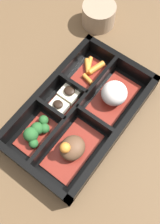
# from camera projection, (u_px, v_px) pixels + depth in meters

# --- Properties ---
(ground_plane) EXTENTS (3.00, 3.00, 0.00)m
(ground_plane) POSITION_uv_depth(u_px,v_px,m) (80.00, 116.00, 0.59)
(ground_plane) COLOR brown
(bento_base) EXTENTS (0.33, 0.20, 0.01)m
(bento_base) POSITION_uv_depth(u_px,v_px,m) (80.00, 116.00, 0.58)
(bento_base) COLOR black
(bento_base) RESTS_ON ground_plane
(bento_rim) EXTENTS (0.33, 0.20, 0.05)m
(bento_rim) POSITION_uv_depth(u_px,v_px,m) (79.00, 111.00, 0.57)
(bento_rim) COLOR black
(bento_rim) RESTS_ON ground_plane
(bowl_rice) EXTENTS (0.13, 0.07, 0.06)m
(bowl_rice) POSITION_uv_depth(u_px,v_px,m) (114.00, 95.00, 0.57)
(bowl_rice) COLOR maroon
(bowl_rice) RESTS_ON bento_base
(bowl_stew) EXTENTS (0.13, 0.07, 0.05)m
(bowl_stew) POSITION_uv_depth(u_px,v_px,m) (72.00, 149.00, 0.53)
(bowl_stew) COLOR maroon
(bowl_stew) RESTS_ON bento_base
(bowl_carrots) EXTENTS (0.09, 0.06, 0.02)m
(bowl_carrots) POSITION_uv_depth(u_px,v_px,m) (90.00, 72.00, 0.62)
(bowl_carrots) COLOR maroon
(bowl_carrots) RESTS_ON bento_base
(bowl_tofu) EXTENTS (0.08, 0.05, 0.03)m
(bowl_tofu) POSITION_uv_depth(u_px,v_px,m) (65.00, 99.00, 0.58)
(bowl_tofu) COLOR maroon
(bowl_tofu) RESTS_ON bento_base
(bowl_greens) EXTENTS (0.09, 0.05, 0.04)m
(bowl_greens) POSITION_uv_depth(u_px,v_px,m) (36.00, 132.00, 0.55)
(bowl_greens) COLOR maroon
(bowl_greens) RESTS_ON bento_base
(tea_cup) EXTENTS (0.09, 0.09, 0.06)m
(tea_cup) POSITION_uv_depth(u_px,v_px,m) (99.00, 14.00, 0.67)
(tea_cup) COLOR gray
(tea_cup) RESTS_ON ground_plane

